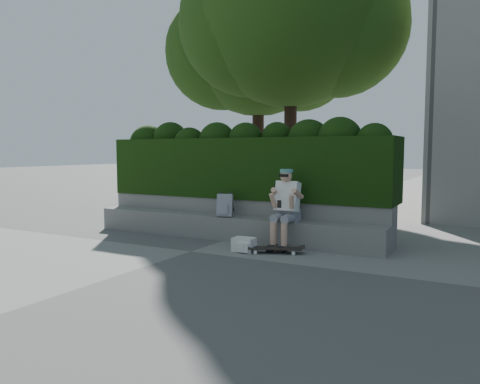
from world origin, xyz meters
The scene contains 10 objects.
ground centered at (0.00, 0.00, 0.00)m, with size 80.00×80.00×0.00m, color slate.
bench_ledge centered at (0.00, 1.25, 0.23)m, with size 6.00×0.45×0.45m, color gray.
planter_wall centered at (0.00, 1.73, 0.38)m, with size 6.00×0.50×0.75m, color gray.
hedge centered at (0.00, 1.95, 1.35)m, with size 6.00×1.00×1.20m, color black.
tree_left centered at (-0.55, 5.65, 5.58)m, with size 5.39×5.39×8.28m.
tree_right centered at (-2.03, 6.61, 5.13)m, with size 4.75×4.75×7.51m.
person centered at (1.28, 1.07, 0.75)m, with size 0.40×0.76×1.38m.
skateboard centered at (1.30, 0.55, 0.08)m, with size 0.91×0.55×0.09m.
backpack_plaid centered at (-0.01, 1.15, 0.66)m, with size 0.29×0.16×0.43m, color #ACACB1.
backpack_ground centered at (0.78, 0.44, 0.12)m, with size 0.37×0.26×0.24m, color white.
Camera 1 is at (4.45, -6.43, 1.69)m, focal length 35.00 mm.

